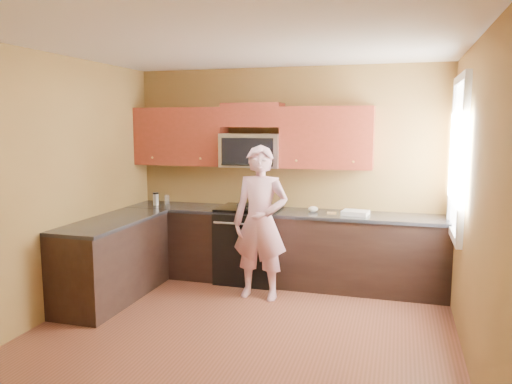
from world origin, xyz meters
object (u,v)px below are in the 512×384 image
at_px(woman, 260,223).
at_px(frying_pan, 248,209).
at_px(microwave, 252,167).
at_px(butter_tub, 272,210).
at_px(stove, 249,244).
at_px(travel_mug, 156,205).

relative_size(woman, frying_pan, 3.64).
height_order(microwave, frying_pan, microwave).
xyz_separation_m(woman, frying_pan, (-0.29, 0.44, 0.07)).
relative_size(microwave, butter_tub, 6.88).
relative_size(stove, woman, 0.54).
distance_m(stove, travel_mug, 1.36).
height_order(microwave, butter_tub, microwave).
height_order(stove, butter_tub, butter_tub).
bearing_deg(travel_mug, butter_tub, 2.30).
height_order(microwave, woman, woman).
xyz_separation_m(microwave, woman, (0.31, -0.69, -0.57)).
distance_m(woman, travel_mug, 1.69).
height_order(woman, butter_tub, woman).
xyz_separation_m(microwave, travel_mug, (-1.29, -0.14, -0.53)).
bearing_deg(butter_tub, travel_mug, -177.70).
bearing_deg(frying_pan, butter_tub, 17.65).
height_order(microwave, travel_mug, microwave).
bearing_deg(woman, stove, 120.44).
relative_size(woman, travel_mug, 10.48).
bearing_deg(microwave, butter_tub, -16.06).
xyz_separation_m(woman, butter_tub, (-0.02, 0.61, 0.04)).
bearing_deg(travel_mug, woman, -18.85).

